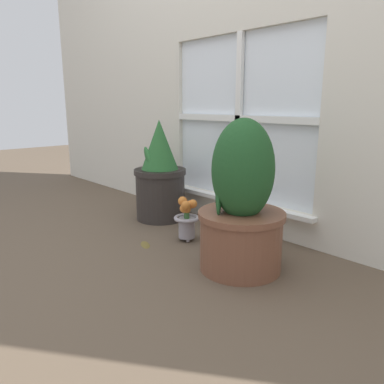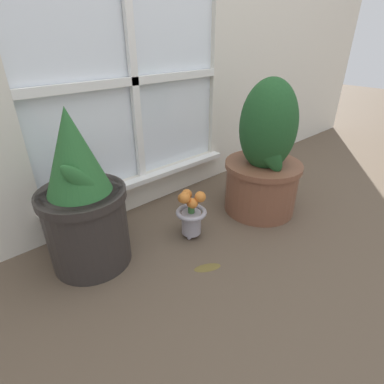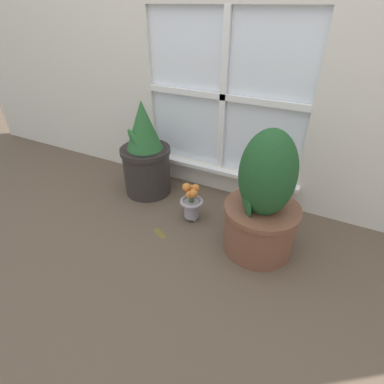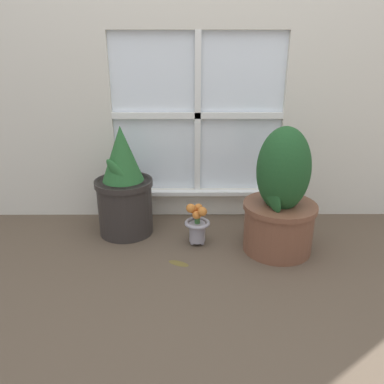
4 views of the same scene
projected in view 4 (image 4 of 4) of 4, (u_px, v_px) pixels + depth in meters
ground_plane at (199, 268)px, 1.82m from camera, size 10.00×10.00×0.00m
potted_plant_left at (124, 188)px, 2.08m from camera, size 0.32×0.32×0.62m
potted_plant_right at (281, 201)px, 1.89m from camera, size 0.37×0.37×0.66m
flower_vase at (197, 223)px, 2.00m from camera, size 0.14×0.14×0.23m
fallen_leaf at (179, 263)px, 1.86m from camera, size 0.12×0.09×0.01m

